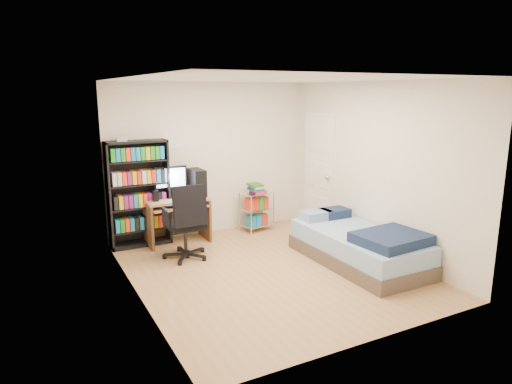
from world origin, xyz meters
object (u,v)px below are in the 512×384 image
media_shelf (139,193)px  computer_desk (181,201)px  bed (359,246)px  office_chair (187,235)px

media_shelf → computer_desk: (0.64, -0.10, -0.19)m
media_shelf → bed: bearing=-41.1°
media_shelf → computer_desk: bearing=-8.4°
media_shelf → office_chair: (0.44, -0.90, -0.49)m
media_shelf → computer_desk: 0.68m
media_shelf → office_chair: size_ratio=1.54×
computer_desk → office_chair: 0.88m
bed → media_shelf: bearing=138.9°
office_chair → bed: (2.07, -1.29, -0.10)m
computer_desk → media_shelf: bearing=171.6°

